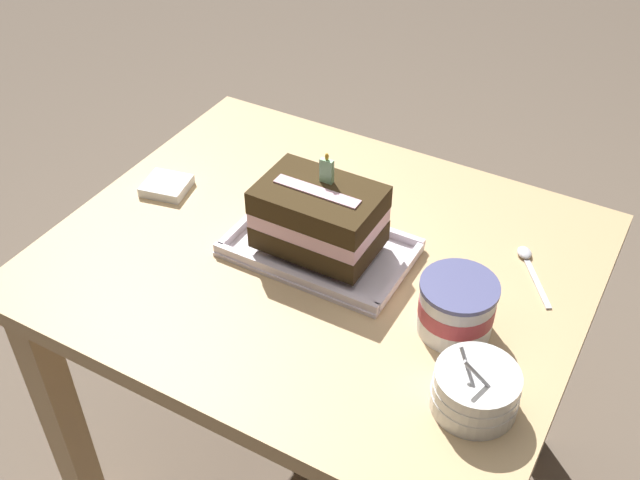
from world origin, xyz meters
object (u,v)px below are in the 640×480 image
object	(u,v)px
bowl_stack	(475,390)
serving_spoon_near_tray	(528,260)
napkin_pile	(167,186)
birthday_cake	(321,216)
ice_cream_tub	(457,307)
foil_tray	(321,249)

from	to	relation	value
bowl_stack	serving_spoon_near_tray	bearing A→B (deg)	94.41
bowl_stack	napkin_pile	world-z (taller)	bowl_stack
birthday_cake	ice_cream_tub	bearing A→B (deg)	-11.87
birthday_cake	bowl_stack	world-z (taller)	birthday_cake
ice_cream_tub	serving_spoon_near_tray	size ratio (longest dim) A/B	0.91
napkin_pile	serving_spoon_near_tray	bearing A→B (deg)	11.34
foil_tray	napkin_pile	world-z (taller)	foil_tray
foil_tray	bowl_stack	bearing A→B (deg)	-27.72
bowl_stack	serving_spoon_near_tray	distance (m)	0.35
foil_tray	ice_cream_tub	xyz separation A→B (m)	(0.28, -0.06, 0.04)
foil_tray	ice_cream_tub	world-z (taller)	ice_cream_tub
birthday_cake	bowl_stack	distance (m)	0.41
birthday_cake	bowl_stack	xyz separation A→B (m)	(0.36, -0.19, -0.05)
napkin_pile	birthday_cake	bearing A→B (deg)	-2.61
serving_spoon_near_tray	napkin_pile	bearing A→B (deg)	-168.66
bowl_stack	foil_tray	bearing A→B (deg)	152.28
foil_tray	serving_spoon_near_tray	distance (m)	0.37
ice_cream_tub	foil_tray	bearing A→B (deg)	168.14
foil_tray	serving_spoon_near_tray	bearing A→B (deg)	25.10
foil_tray	napkin_pile	size ratio (longest dim) A/B	3.23
birthday_cake	ice_cream_tub	xyz separation A→B (m)	(0.28, -0.06, -0.03)
bowl_stack	napkin_pile	bearing A→B (deg)	164.10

